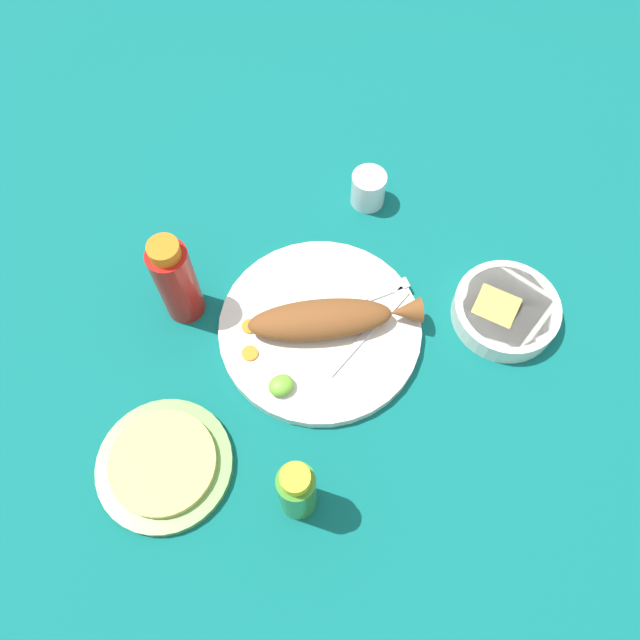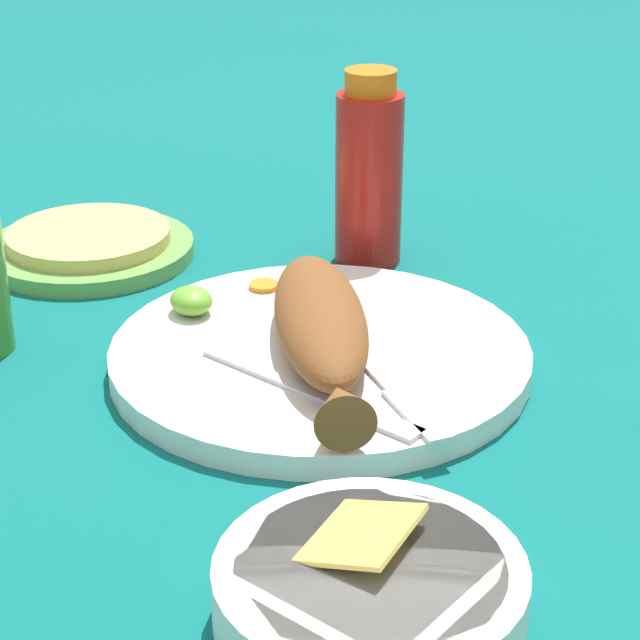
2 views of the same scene
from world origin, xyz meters
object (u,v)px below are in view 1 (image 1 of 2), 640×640
(main_plate, at_px, (320,329))
(fried_fish, at_px, (329,319))
(fork_near, at_px, (361,299))
(guacamole_bowl, at_px, (506,310))
(salt_cup, at_px, (368,190))
(fork_far, at_px, (374,325))
(tortilla_plate, at_px, (165,465))
(hot_sauce_bottle_green, at_px, (297,491))
(hot_sauce_bottle_red, at_px, (176,281))

(main_plate, distance_m, fried_fish, 0.03)
(fork_near, relative_size, guacamole_bowl, 1.16)
(main_plate, relative_size, salt_cup, 5.02)
(fork_far, bearing_deg, salt_cup, 39.94)
(main_plate, bearing_deg, tortilla_plate, 15.95)
(fork_near, height_order, fork_far, same)
(hot_sauce_bottle_green, distance_m, tortilla_plate, 0.20)
(main_plate, relative_size, fork_near, 1.65)
(fork_far, distance_m, hot_sauce_bottle_red, 0.30)
(main_plate, xyz_separation_m, hot_sauce_bottle_green, (0.15, 0.21, 0.06))
(main_plate, xyz_separation_m, fork_far, (-0.07, 0.04, 0.01))
(fork_near, bearing_deg, salt_cup, 62.76)
(fork_near, height_order, hot_sauce_bottle_red, hot_sauce_bottle_red)
(salt_cup, height_order, guacamole_bowl, salt_cup)
(fork_near, relative_size, hot_sauce_bottle_green, 1.27)
(salt_cup, relative_size, guacamole_bowl, 0.38)
(fork_near, height_order, guacamole_bowl, guacamole_bowl)
(main_plate, height_order, fork_far, fork_far)
(hot_sauce_bottle_green, height_order, guacamole_bowl, hot_sauce_bottle_green)
(hot_sauce_bottle_green, relative_size, salt_cup, 2.40)
(tortilla_plate, bearing_deg, fried_fish, -165.63)
(fork_near, distance_m, fork_far, 0.05)
(hot_sauce_bottle_red, xyz_separation_m, hot_sauce_bottle_green, (-0.02, 0.35, -0.01))
(fork_near, xyz_separation_m, fork_far, (0.01, 0.05, 0.00))
(salt_cup, distance_m, tortilla_plate, 0.54)
(fork_near, bearing_deg, guacamole_bowl, -27.65)
(main_plate, bearing_deg, fork_near, -172.56)
(fork_far, height_order, tortilla_plate, fork_far)
(hot_sauce_bottle_red, relative_size, guacamole_bowl, 1.07)
(fried_fish, height_order, guacamole_bowl, fried_fish)
(fork_near, bearing_deg, fried_fish, -160.84)
(hot_sauce_bottle_red, bearing_deg, salt_cup, -172.62)
(fried_fish, bearing_deg, fork_near, -144.43)
(fried_fish, bearing_deg, salt_cup, -111.14)
(salt_cup, bearing_deg, hot_sauce_bottle_green, 49.48)
(fried_fish, distance_m, hot_sauce_bottle_green, 0.26)
(hot_sauce_bottle_red, height_order, salt_cup, hot_sauce_bottle_red)
(hot_sauce_bottle_green, relative_size, guacamole_bowl, 0.92)
(hot_sauce_bottle_red, relative_size, tortilla_plate, 0.92)
(fork_far, height_order, guacamole_bowl, guacamole_bowl)
(guacamole_bowl, relative_size, tortilla_plate, 0.86)
(main_plate, relative_size, guacamole_bowl, 1.92)
(hot_sauce_bottle_red, bearing_deg, fork_near, 152.48)
(fried_fish, relative_size, fork_near, 1.39)
(fork_far, xyz_separation_m, tortilla_plate, (0.36, 0.04, -0.01))
(fork_far, bearing_deg, fork_near, 61.08)
(guacamole_bowl, bearing_deg, hot_sauce_bottle_red, -30.21)
(tortilla_plate, bearing_deg, fork_near, -165.82)
(hot_sauce_bottle_red, bearing_deg, fork_far, 143.56)
(tortilla_plate, bearing_deg, fork_far, -173.00)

